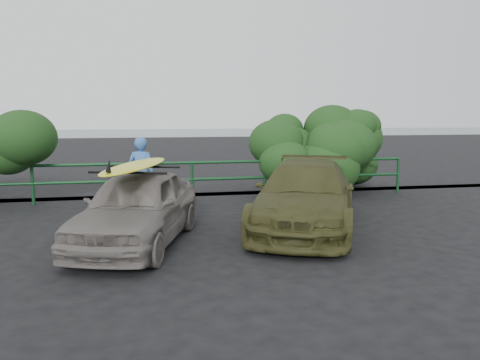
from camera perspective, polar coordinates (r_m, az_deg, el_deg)
The scene contains 9 objects.
ground at distance 7.71m, azimuth -9.89°, elevation -9.25°, with size 80.00×80.00×0.00m, color black.
ocean at distance 67.41m, azimuth -10.98°, elevation 5.93°, with size 200.00×200.00×0.00m, color slate.
guardrail at distance 12.49m, azimuth -10.43°, elevation -0.19°, with size 14.00×0.08×1.04m, color #123F1E, non-canonical shape.
shrub_right at distance 13.89m, azimuth 10.59°, elevation 3.19°, with size 3.20×2.40×2.28m, color #1D4117, non-canonical shape.
sedan at distance 8.41m, azimuth -12.41°, elevation -3.29°, with size 1.54×3.82×1.30m, color slate.
olive_vehicle at distance 9.44m, azimuth 8.01°, elevation -1.87°, with size 1.86×4.58×1.33m, color #3E3F1B.
man at distance 11.27m, azimuth -11.92°, elevation 0.74°, with size 0.64×0.42×1.76m, color #3F72BE.
roof_rack at distance 8.31m, azimuth -12.55°, elevation 1.26°, with size 1.33×0.93×0.04m, color black, non-canonical shape.
surfboard at distance 8.30m, azimuth -12.57°, elevation 1.71°, with size 0.61×2.95×0.09m, color yellow.
Camera 1 is at (-0.10, -7.37, 2.27)m, focal length 35.00 mm.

